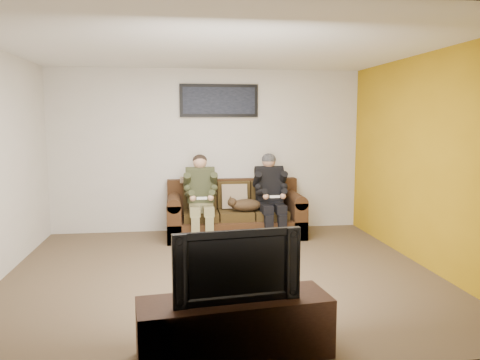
{
  "coord_description": "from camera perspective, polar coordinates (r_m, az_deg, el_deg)",
  "views": [
    {
      "loc": [
        -0.5,
        -5.31,
        1.8
      ],
      "look_at": [
        0.38,
        1.2,
        0.95
      ],
      "focal_mm": 35.0,
      "sensor_mm": 36.0,
      "label": 1
    }
  ],
  "objects": [
    {
      "name": "wall_right",
      "position": [
        6.12,
        21.74,
        2.17
      ],
      "size": [
        0.0,
        4.5,
        4.5
      ],
      "primitive_type": "plane",
      "rotation": [
        1.57,
        0.0,
        -1.57
      ],
      "color": "beige",
      "rests_on": "ground"
    },
    {
      "name": "television",
      "position": [
        3.54,
        -0.66,
        -10.12
      ],
      "size": [
        0.96,
        0.24,
        0.55
      ],
      "primitive_type": "imported",
      "rotation": [
        0.0,
        0.0,
        0.12
      ],
      "color": "black",
      "rests_on": "tv_stand"
    },
    {
      "name": "wall_back",
      "position": [
        7.59,
        -3.9,
        3.58
      ],
      "size": [
        5.0,
        0.0,
        5.0
      ],
      "primitive_type": "plane",
      "rotation": [
        1.57,
        0.0,
        0.0
      ],
      "color": "beige",
      "rests_on": "ground"
    },
    {
      "name": "person_left",
      "position": [
        7.05,
        -4.81,
        -1.55
      ],
      "size": [
        0.51,
        0.87,
        1.27
      ],
      "color": "olive",
      "rests_on": "sofa"
    },
    {
      "name": "framed_poster",
      "position": [
        7.56,
        -2.57,
        9.64
      ],
      "size": [
        1.25,
        0.05,
        0.52
      ],
      "color": "black",
      "rests_on": "wall_back"
    },
    {
      "name": "throw_pillow",
      "position": [
        7.32,
        -0.7,
        -2.01
      ],
      "size": [
        0.4,
        0.19,
        0.39
      ],
      "primitive_type": "cube",
      "rotation": [
        -0.21,
        0.0,
        0.0
      ],
      "color": "#877358",
      "rests_on": "sofa"
    },
    {
      "name": "sofa",
      "position": [
        7.33,
        -0.66,
        -4.26
      ],
      "size": [
        2.08,
        0.9,
        0.85
      ],
      "color": "#361F10",
      "rests_on": "ground"
    },
    {
      "name": "wall_front",
      "position": [
        3.14,
        1.62,
        -1.76
      ],
      "size": [
        5.0,
        0.0,
        5.0
      ],
      "primitive_type": "plane",
      "rotation": [
        -1.57,
        0.0,
        0.0
      ],
      "color": "beige",
      "rests_on": "ground"
    },
    {
      "name": "floor",
      "position": [
        5.62,
        -2.22,
        -11.29
      ],
      "size": [
        5.0,
        5.0,
        0.0
      ],
      "primitive_type": "plane",
      "color": "brown",
      "rests_on": "ground"
    },
    {
      "name": "person_right",
      "position": [
        7.18,
        3.75,
        -1.34
      ],
      "size": [
        0.51,
        0.86,
        1.28
      ],
      "color": "black",
      "rests_on": "sofa"
    },
    {
      "name": "accent_wall_right",
      "position": [
        6.11,
        21.66,
        2.17
      ],
      "size": [
        0.0,
        4.5,
        4.5
      ],
      "primitive_type": "plane",
      "rotation": [
        1.57,
        0.0,
        -1.57
      ],
      "color": "#BB8E12",
      "rests_on": "ground"
    },
    {
      "name": "cat",
      "position": [
        7.09,
        0.62,
        -3.05
      ],
      "size": [
        0.66,
        0.26,
        0.24
      ],
      "color": "#47311C",
      "rests_on": "sofa"
    },
    {
      "name": "tv_stand",
      "position": [
        3.73,
        -0.65,
        -17.52
      ],
      "size": [
        1.5,
        0.64,
        0.46
      ],
      "primitive_type": "cube",
      "rotation": [
        0.0,
        0.0,
        0.12
      ],
      "color": "black",
      "rests_on": "ground"
    },
    {
      "name": "throw_blanket",
      "position": [
        7.46,
        -5.72,
        0.03
      ],
      "size": [
        0.43,
        0.21,
        0.08
      ],
      "primitive_type": "cube",
      "color": "tan",
      "rests_on": "sofa"
    },
    {
      "name": "ceiling",
      "position": [
        5.39,
        -2.36,
        15.92
      ],
      "size": [
        5.0,
        5.0,
        0.0
      ],
      "primitive_type": "plane",
      "rotation": [
        3.14,
        0.0,
        0.0
      ],
      "color": "silver",
      "rests_on": "ground"
    }
  ]
}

